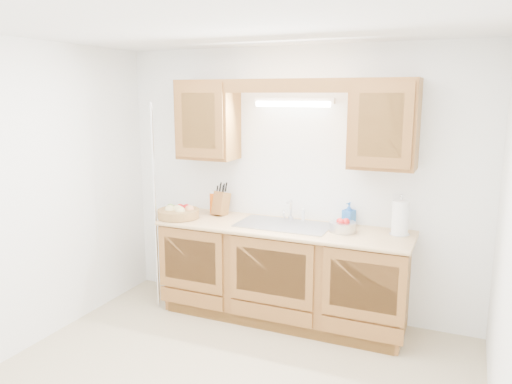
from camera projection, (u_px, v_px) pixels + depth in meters
The scene contains 17 objects.
room at pixel (223, 218), 3.37m from camera, with size 3.52×3.50×2.50m.
base_cabinets at pixel (283, 274), 4.60m from camera, with size 2.20×0.60×0.86m, color brown.
countertop at pixel (283, 228), 4.50m from camera, with size 2.30×0.63×0.04m, color #E9BB7A.
upper_cabinet_left at pixel (208, 120), 4.78m from camera, with size 0.55×0.33×0.75m, color brown.
upper_cabinet_right at pixel (384, 124), 4.13m from camera, with size 0.55×0.33×0.75m, color brown.
valance at pixel (285, 86), 4.26m from camera, with size 2.20×0.05×0.12m, color brown.
fluorescent_fixture at pixel (293, 102), 4.50m from camera, with size 0.76×0.08×0.08m.
sink at pixel (284, 233), 4.53m from camera, with size 0.84×0.46×0.36m.
wire_shelf_pole at pixel (155, 209), 4.72m from camera, with size 0.03×0.03×2.00m, color silver.
outlet_plate at pixel (397, 201), 4.36m from camera, with size 0.08×0.01×0.12m, color white.
fruit_basket at pixel (178, 212), 4.78m from camera, with size 0.45×0.45×0.12m.
knife_block at pixel (221, 203), 4.89m from camera, with size 0.15×0.21×0.33m.
orange_canister at pixel (213, 202), 4.95m from camera, with size 0.08×0.08×0.22m.
soap_bottle at pixel (349, 214), 4.50m from camera, with size 0.10×0.10×0.21m, color blue.
sponge at pixel (348, 225), 4.51m from camera, with size 0.11×0.09×0.02m.
paper_towel at pixel (400, 218), 4.18m from camera, with size 0.17×0.17×0.35m.
apple_bowl at pixel (343, 226), 4.30m from camera, with size 0.28×0.28×0.12m.
Camera 1 is at (1.50, -2.91, 2.08)m, focal length 35.00 mm.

